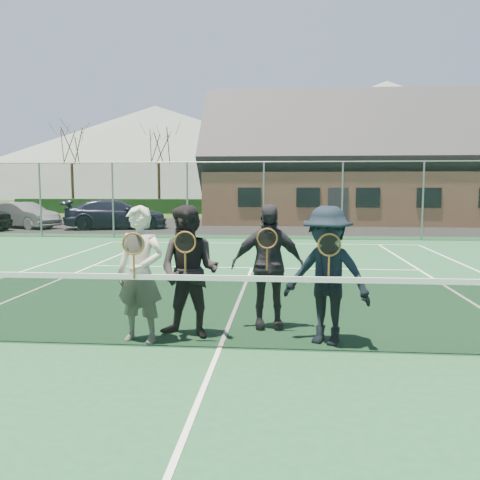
% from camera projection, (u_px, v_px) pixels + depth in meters
% --- Properties ---
extents(ground, '(220.00, 220.00, 0.00)m').
position_uv_depth(ground, '(269.00, 226.00, 26.23)').
color(ground, '#314619').
rests_on(ground, ground).
extents(court_surface, '(30.00, 30.00, 0.02)m').
position_uv_depth(court_surface, '(219.00, 350.00, 6.42)').
color(court_surface, '#1C4C2B').
rests_on(court_surface, ground).
extents(tarmac_carpark, '(40.00, 12.00, 0.01)m').
position_uv_depth(tarmac_carpark, '(192.00, 226.00, 26.58)').
color(tarmac_carpark, black).
rests_on(tarmac_carpark, ground).
extents(hedge_row, '(40.00, 1.20, 1.10)m').
position_uv_depth(hedge_row, '(274.00, 207.00, 38.06)').
color(hedge_row, black).
rests_on(hedge_row, ground).
extents(hill_west, '(110.00, 110.00, 18.00)m').
position_uv_depth(hill_west, '(156.00, 152.00, 101.75)').
color(hill_west, '#55665B').
rests_on(hill_west, ground).
extents(hill_centre, '(120.00, 120.00, 22.00)m').
position_uv_depth(hill_centre, '(385.00, 140.00, 97.63)').
color(hill_centre, slate).
rests_on(hill_centre, ground).
extents(car_b, '(4.09, 2.81, 1.28)m').
position_uv_depth(car_b, '(24.00, 215.00, 25.11)').
color(car_b, gray).
rests_on(car_b, ground).
extents(car_c, '(5.24, 3.17, 1.42)m').
position_uv_depth(car_c, '(116.00, 214.00, 24.65)').
color(car_c, '#1A1A34').
rests_on(car_c, ground).
extents(court_markings, '(11.03, 23.83, 0.01)m').
position_uv_depth(court_markings, '(219.00, 349.00, 6.42)').
color(court_markings, white).
rests_on(court_markings, court_surface).
extents(tennis_net, '(11.68, 0.08, 1.10)m').
position_uv_depth(tennis_net, '(219.00, 309.00, 6.36)').
color(tennis_net, slate).
rests_on(tennis_net, ground).
extents(perimeter_fence, '(30.07, 0.07, 3.02)m').
position_uv_depth(perimeter_fence, '(264.00, 200.00, 19.63)').
color(perimeter_fence, slate).
rests_on(perimeter_fence, ground).
extents(clubhouse, '(15.60, 8.20, 7.70)m').
position_uv_depth(clubhouse, '(340.00, 153.00, 29.42)').
color(clubhouse, '#9E6B4C').
rests_on(clubhouse, ground).
extents(tree_a, '(3.20, 3.20, 7.77)m').
position_uv_depth(tree_a, '(71.00, 139.00, 39.89)').
color(tree_a, '#3C2616').
rests_on(tree_a, ground).
extents(tree_b, '(3.20, 3.20, 7.77)m').
position_uv_depth(tree_b, '(158.00, 138.00, 39.28)').
color(tree_b, '#352113').
rests_on(tree_b, ground).
extents(tree_c, '(3.20, 3.20, 7.77)m').
position_uv_depth(tree_c, '(301.00, 137.00, 38.32)').
color(tree_c, '#362113').
rests_on(tree_c, ground).
extents(tree_d, '(3.20, 3.20, 7.77)m').
position_uv_depth(tree_d, '(437.00, 136.00, 37.45)').
color(tree_d, '#381F14').
rests_on(tree_d, ground).
extents(player_a, '(0.73, 0.56, 1.80)m').
position_uv_depth(player_a, '(140.00, 274.00, 6.66)').
color(player_a, beige).
rests_on(player_a, court_surface).
extents(player_b, '(1.01, 0.87, 1.80)m').
position_uv_depth(player_b, '(189.00, 272.00, 6.86)').
color(player_b, black).
rests_on(player_b, court_surface).
extents(player_c, '(1.09, 0.55, 1.80)m').
position_uv_depth(player_c, '(268.00, 266.00, 7.33)').
color(player_c, '#24242A').
rests_on(player_c, court_surface).
extents(player_d, '(1.33, 1.09, 1.80)m').
position_uv_depth(player_d, '(327.00, 275.00, 6.56)').
color(player_d, black).
rests_on(player_d, court_surface).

